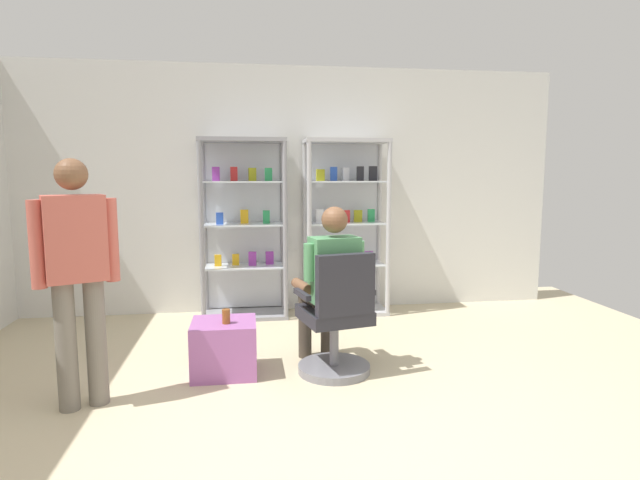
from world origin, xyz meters
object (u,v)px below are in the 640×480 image
(standing_customer, at_px, (77,268))
(storage_crate, at_px, (224,348))
(seated_shopkeeper, at_px, (329,280))
(display_cabinet_right, at_px, (345,225))
(display_cabinet_left, at_px, (244,227))
(office_chair, at_px, (337,325))
(tea_glass, at_px, (226,316))

(standing_customer, bearing_deg, storage_crate, 26.29)
(seated_shopkeeper, distance_m, storage_crate, 0.96)
(storage_crate, bearing_deg, display_cabinet_right, 53.00)
(display_cabinet_left, relative_size, office_chair, 1.98)
(office_chair, distance_m, seated_shopkeeper, 0.36)
(office_chair, xyz_separation_m, storage_crate, (-0.85, 0.14, -0.19))
(seated_shopkeeper, bearing_deg, office_chair, -77.31)
(tea_glass, bearing_deg, seated_shopkeeper, 5.06)
(display_cabinet_right, xyz_separation_m, seated_shopkeeper, (-0.44, -1.65, -0.26))
(tea_glass, xyz_separation_m, standing_customer, (-0.92, -0.39, 0.47))
(storage_crate, height_order, standing_customer, standing_customer)
(display_cabinet_left, distance_m, tea_glass, 1.80)
(office_chair, relative_size, tea_glass, 8.79)
(display_cabinet_right, bearing_deg, tea_glass, -125.65)
(display_cabinet_right, height_order, office_chair, display_cabinet_right)
(office_chair, relative_size, standing_customer, 0.59)
(office_chair, relative_size, storage_crate, 1.97)
(office_chair, distance_m, storage_crate, 0.89)
(standing_customer, bearing_deg, display_cabinet_right, 44.43)
(seated_shopkeeper, xyz_separation_m, storage_crate, (-0.82, -0.02, -0.51))
(office_chair, bearing_deg, storage_crate, 170.54)
(display_cabinet_right, bearing_deg, storage_crate, -127.00)
(display_cabinet_right, relative_size, office_chair, 1.98)
(seated_shopkeeper, xyz_separation_m, tea_glass, (-0.80, -0.07, -0.24))
(office_chair, distance_m, standing_customer, 1.86)
(display_cabinet_right, xyz_separation_m, standing_customer, (-2.15, -2.11, -0.03))
(display_cabinet_left, relative_size, standing_customer, 1.17)
(tea_glass, height_order, standing_customer, standing_customer)
(office_chair, distance_m, tea_glass, 0.84)
(display_cabinet_right, relative_size, seated_shopkeeper, 1.47)
(display_cabinet_right, bearing_deg, office_chair, -102.53)
(display_cabinet_left, xyz_separation_m, display_cabinet_right, (1.10, -0.00, 0.00))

